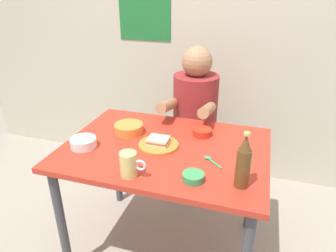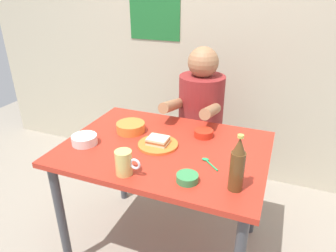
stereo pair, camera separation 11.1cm
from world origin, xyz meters
name	(u,v)px [view 2 (the right image)]	position (x,y,z in m)	size (l,w,h in m)	color
ground_plane	(165,246)	(0.00, 0.00, 0.00)	(6.00, 6.00, 0.00)	gray
wall_back	(216,19)	(0.00, 1.05, 1.30)	(4.40, 0.09, 2.60)	#BCB299
dining_table	(165,161)	(0.00, 0.00, 0.65)	(1.10, 0.80, 0.74)	#B72D1E
stool	(199,154)	(0.03, 0.63, 0.35)	(0.34, 0.34, 0.45)	#4C4C51
person_seated	(201,104)	(0.03, 0.62, 0.77)	(0.33, 0.56, 0.72)	maroon
plate_orange	(158,144)	(-0.04, -0.01, 0.75)	(0.22, 0.22, 0.01)	orange
sandwich	(158,140)	(-0.04, -0.01, 0.77)	(0.11, 0.09, 0.04)	beige
beer_mug	(124,163)	(-0.07, -0.31, 0.80)	(0.13, 0.08, 0.12)	#D1BC66
beer_bottle	(237,166)	(0.43, -0.24, 0.86)	(0.06, 0.06, 0.26)	#593819
dip_bowl_green	(187,178)	(0.22, -0.26, 0.76)	(0.10, 0.10, 0.03)	#388C4C
soup_bowl_orange	(131,127)	(-0.26, 0.09, 0.77)	(0.17, 0.17, 0.05)	orange
rice_bowl_white	(84,139)	(-0.42, -0.14, 0.77)	(0.14, 0.14, 0.05)	silver
sauce_bowl_chili	(204,133)	(0.17, 0.19, 0.76)	(0.11, 0.11, 0.04)	red
spoon	(208,162)	(0.26, -0.08, 0.75)	(0.10, 0.09, 0.01)	#26A559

